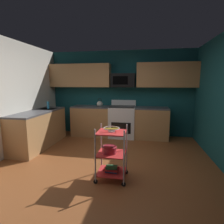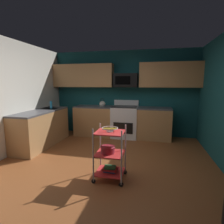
# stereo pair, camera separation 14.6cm
# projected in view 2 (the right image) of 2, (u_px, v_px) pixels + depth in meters

# --- Properties ---
(floor) EXTENTS (4.40, 4.80, 0.04)m
(floor) POSITION_uv_depth(u_px,v_px,m) (103.00, 168.00, 3.55)
(floor) COLOR brown
(floor) RESTS_ON ground
(wall_back) EXTENTS (4.52, 0.06, 2.60)m
(wall_back) POSITION_uv_depth(u_px,v_px,m) (123.00, 93.00, 5.68)
(wall_back) COLOR #14474C
(wall_back) RESTS_ON ground
(wall_left) EXTENTS (0.06, 4.80, 2.60)m
(wall_left) POSITION_uv_depth(u_px,v_px,m) (1.00, 99.00, 3.82)
(wall_left) COLOR silver
(wall_left) RESTS_ON ground
(counter_run) EXTENTS (3.64, 2.42, 0.92)m
(counter_run) POSITION_uv_depth(u_px,v_px,m) (93.00, 124.00, 5.20)
(counter_run) COLOR #B27F4C
(counter_run) RESTS_ON ground
(oven_range) EXTENTS (0.76, 0.65, 1.10)m
(oven_range) POSITION_uv_depth(u_px,v_px,m) (125.00, 121.00, 5.47)
(oven_range) COLOR white
(oven_range) RESTS_ON ground
(upper_cabinets) EXTENTS (4.40, 0.33, 0.70)m
(upper_cabinets) POSITION_uv_depth(u_px,v_px,m) (122.00, 75.00, 5.41)
(upper_cabinets) COLOR #B27F4C
(microwave) EXTENTS (0.70, 0.39, 0.40)m
(microwave) POSITION_uv_depth(u_px,v_px,m) (126.00, 80.00, 5.38)
(microwave) COLOR black
(rolling_cart) EXTENTS (0.53, 0.44, 0.91)m
(rolling_cart) POSITION_uv_depth(u_px,v_px,m) (110.00, 153.00, 3.05)
(rolling_cart) COLOR silver
(rolling_cart) RESTS_ON ground
(fruit_bowl) EXTENTS (0.27, 0.27, 0.07)m
(fruit_bowl) POSITION_uv_depth(u_px,v_px,m) (110.00, 129.00, 2.99)
(fruit_bowl) COLOR silver
(fruit_bowl) RESTS_ON rolling_cart
(mixing_bowl_large) EXTENTS (0.25, 0.25, 0.11)m
(mixing_bowl_large) POSITION_uv_depth(u_px,v_px,m) (108.00, 149.00, 3.05)
(mixing_bowl_large) COLOR maroon
(mixing_bowl_large) RESTS_ON rolling_cart
(book_stack) EXTENTS (0.26, 0.20, 0.09)m
(book_stack) POSITION_uv_depth(u_px,v_px,m) (110.00, 169.00, 3.10)
(book_stack) COLOR #1E4C8C
(book_stack) RESTS_ON rolling_cart
(kettle) EXTENTS (0.21, 0.18, 0.26)m
(kettle) POSITION_uv_depth(u_px,v_px,m) (102.00, 104.00, 5.54)
(kettle) COLOR beige
(kettle) RESTS_ON counter_run
(dish_soap_bottle) EXTENTS (0.06, 0.06, 0.20)m
(dish_soap_bottle) POSITION_uv_depth(u_px,v_px,m) (51.00, 105.00, 5.07)
(dish_soap_bottle) COLOR #2D8CBF
(dish_soap_bottle) RESTS_ON counter_run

